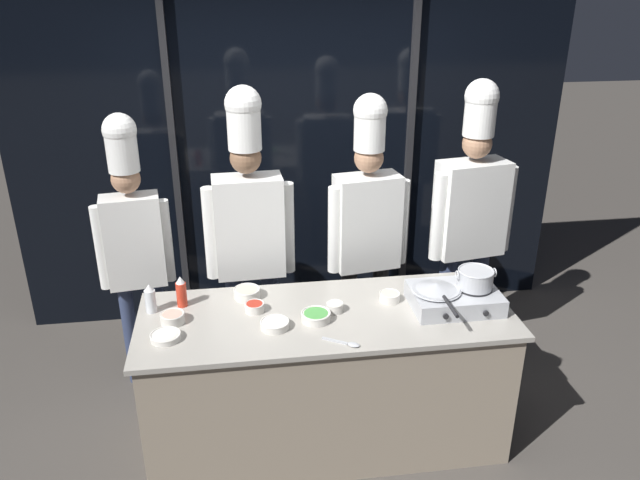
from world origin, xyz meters
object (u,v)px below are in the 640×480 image
at_px(squeeze_bottle_chili, 181,292).
at_px(serving_spoon_slotted, 348,343).
at_px(prep_bowl_shrimp, 172,317).
at_px(chef_pastry, 471,208).
at_px(prep_bowl_rice, 275,324).
at_px(prep_bowl_chili_flakes, 254,307).
at_px(prep_bowl_bean_sprouts, 335,306).
at_px(stock_pot, 475,278).
at_px(prep_bowl_garlic, 166,336).
at_px(chef_line, 367,219).
at_px(squeeze_bottle_clear, 150,299).
at_px(frying_pan, 436,287).
at_px(prep_bowl_chicken, 247,292).
at_px(chef_sous, 249,222).
at_px(prep_bowl_noodles, 390,296).
at_px(prep_bowl_scallions, 316,316).
at_px(portable_stove, 454,298).
at_px(chef_head, 133,233).

distance_m(squeeze_bottle_chili, serving_spoon_slotted, 1.03).
xyz_separation_m(prep_bowl_shrimp, chef_pastry, (1.99, 0.78, 0.25)).
relative_size(prep_bowl_rice, prep_bowl_chili_flakes, 1.40).
xyz_separation_m(prep_bowl_rice, prep_bowl_shrimp, (-0.56, 0.14, 0.01)).
bearing_deg(prep_bowl_shrimp, prep_bowl_bean_sprouts, -0.43).
bearing_deg(stock_pot, prep_bowl_rice, -175.55).
xyz_separation_m(prep_bowl_garlic, chef_line, (1.27, 0.89, 0.24)).
bearing_deg(squeeze_bottle_clear, prep_bowl_rice, -22.05).
xyz_separation_m(frying_pan, serving_spoon_slotted, (-0.57, -0.30, -0.13)).
distance_m(prep_bowl_chicken, chef_pastry, 1.68).
xyz_separation_m(frying_pan, prep_bowl_rice, (-0.93, -0.09, -0.11)).
height_order(prep_bowl_shrimp, prep_bowl_garlic, prep_bowl_shrimp).
bearing_deg(prep_bowl_chicken, chef_sous, 84.67).
xyz_separation_m(prep_bowl_chicken, prep_bowl_garlic, (-0.44, -0.40, -0.01)).
xyz_separation_m(prep_bowl_chili_flakes, chef_sous, (0.00, 0.62, 0.27)).
height_order(squeeze_bottle_clear, prep_bowl_shrimp, squeeze_bottle_clear).
bearing_deg(chef_pastry, squeeze_bottle_clear, 7.41).
distance_m(prep_bowl_chicken, chef_sous, 0.52).
distance_m(stock_pot, prep_bowl_noodles, 0.50).
xyz_separation_m(prep_bowl_chili_flakes, prep_bowl_noodles, (0.79, 0.01, 0.00)).
distance_m(prep_bowl_chili_flakes, prep_bowl_chicken, 0.17).
bearing_deg(chef_pastry, prep_bowl_garlic, 15.84).
distance_m(frying_pan, prep_bowl_scallions, 0.71).
xyz_separation_m(squeeze_bottle_clear, prep_bowl_shrimp, (0.13, -0.14, -0.05)).
bearing_deg(portable_stove, prep_bowl_shrimp, 178.34).
bearing_deg(squeeze_bottle_chili, chef_line, 24.04).
xyz_separation_m(chef_sous, chef_line, (0.79, 0.04, -0.04)).
xyz_separation_m(prep_bowl_bean_sprouts, chef_head, (-1.19, 0.76, 0.21)).
bearing_deg(prep_bowl_garlic, chef_head, 105.67).
relative_size(frying_pan, squeeze_bottle_chili, 2.61).
xyz_separation_m(prep_bowl_chili_flakes, serving_spoon_slotted, (0.46, -0.41, -0.02)).
height_order(stock_pot, prep_bowl_rice, stock_pot).
relative_size(frying_pan, chef_line, 0.25).
height_order(prep_bowl_chili_flakes, prep_bowl_noodles, same).
height_order(portable_stove, prep_bowl_shrimp, portable_stove).
distance_m(squeeze_bottle_clear, chef_sous, 0.83).
distance_m(prep_bowl_rice, chef_line, 1.13).
xyz_separation_m(frying_pan, prep_bowl_shrimp, (-1.49, 0.05, -0.10)).
relative_size(prep_bowl_bean_sprouts, chef_line, 0.05).
xyz_separation_m(prep_bowl_noodles, prep_bowl_shrimp, (-1.25, -0.07, 0.00)).
height_order(portable_stove, prep_bowl_scallions, portable_stove).
bearing_deg(serving_spoon_slotted, prep_bowl_chicken, 130.61).
xyz_separation_m(squeeze_bottle_clear, prep_bowl_garlic, (0.10, -0.31, -0.06)).
relative_size(squeeze_bottle_clear, chef_line, 0.09).
distance_m(squeeze_bottle_clear, prep_bowl_garlic, 0.33).
bearing_deg(frying_pan, chef_head, 155.59).
bearing_deg(squeeze_bottle_chili, prep_bowl_noodles, -5.54).
xyz_separation_m(stock_pot, squeeze_bottle_clear, (-1.84, 0.19, -0.09)).
height_order(prep_bowl_bean_sprouts, prep_bowl_garlic, prep_bowl_bean_sprouts).
xyz_separation_m(squeeze_bottle_chili, chef_sous, (0.42, 0.49, 0.21)).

